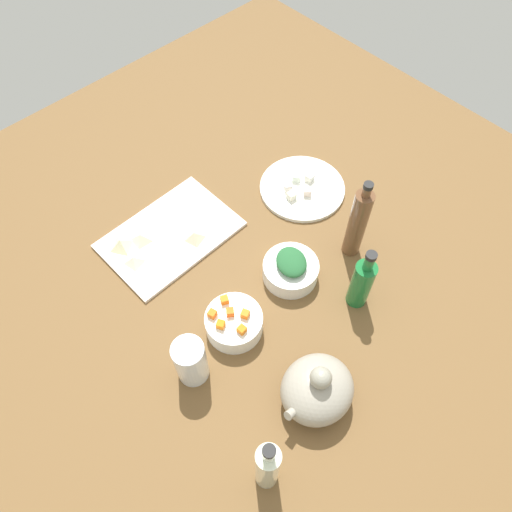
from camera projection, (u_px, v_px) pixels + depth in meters
The scene contains 26 objects.
tabletop at pixel (256, 269), 131.51cm from camera, with size 190.00×190.00×3.00cm, color brown.
cutting_board at pixel (170, 235), 135.25cm from camera, with size 35.88×24.25×1.00cm, color white.
plate_tofu at pixel (302, 188), 144.41cm from camera, with size 25.14×25.14×1.20cm, color white.
bowl_greens at pixel (290, 270), 126.47cm from camera, with size 14.49×14.49×5.23cm, color white.
bowl_carrots at pixel (234, 323), 118.05cm from camera, with size 14.02×14.02×5.71cm, color white.
teapot at pixel (317, 389), 106.23cm from camera, with size 18.25×15.50×15.29cm.
bottle_0 at pixel (358, 223), 123.33cm from camera, with size 4.77×4.77×26.66cm.
bottle_1 at pixel (362, 283), 117.79cm from camera, with size 5.29×5.29×20.92cm.
bottle_2 at pixel (267, 467), 92.67cm from camera, with size 4.78×4.78×25.95cm.
drinking_glass_0 at pixel (191, 361), 108.54cm from camera, with size 7.33×7.33×13.79cm, color white.
carrot_cube_0 at pixel (221, 325), 113.73cm from camera, with size 1.80×1.80×1.80cm, color orange.
carrot_cube_1 at pixel (245, 314), 115.20cm from camera, with size 1.80×1.80×1.80cm, color orange.
carrot_cube_2 at pixel (230, 312), 115.49cm from camera, with size 1.80×1.80×1.80cm, color orange.
carrot_cube_3 at pixel (242, 330), 113.03cm from camera, with size 1.80×1.80×1.80cm, color orange.
carrot_cube_4 at pixel (225, 300), 117.28cm from camera, with size 1.80×1.80×1.80cm, color orange.
carrot_cube_5 at pixel (212, 314), 115.24cm from camera, with size 1.80×1.80×1.80cm, color orange.
chopped_greens_mound at pixel (291, 262), 123.06cm from camera, with size 9.32×7.63×2.90cm, color #255E32.
tofu_cube_0 at pixel (307, 192), 141.45cm from camera, with size 2.20×2.20×2.20cm, color #F5DECF.
tofu_cube_1 at pixel (291, 196), 140.60cm from camera, with size 2.20×2.20×2.20cm, color white.
tofu_cube_2 at pixel (296, 177), 144.47cm from camera, with size 2.20×2.20×2.20cm, color white.
tofu_cube_3 at pixel (288, 187), 142.48cm from camera, with size 2.20×2.20×2.20cm, color white.
tofu_cube_4 at pixel (310, 177), 144.44cm from camera, with size 2.20×2.20×2.20cm, color white.
dumpling_0 at pixel (134, 260), 128.84cm from camera, with size 4.42×4.39×2.23cm, color beige.
dumpling_1 at pixel (141, 238), 132.57cm from camera, with size 4.68×4.51×2.53cm, color beige.
dumpling_2 at pixel (195, 236), 132.80cm from camera, with size 4.58×4.37×2.68cm, color beige.
dumpling_3 at pixel (121, 243), 131.28cm from camera, with size 5.50×5.03×2.97cm, color beige.
Camera 1 is at (47.13, 50.00, 113.69)cm, focal length 34.21 mm.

